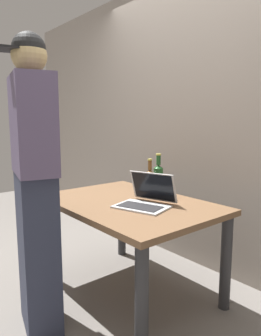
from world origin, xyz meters
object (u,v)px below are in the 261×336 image
beer_bottle_green (158,177)px  beer_bottle_brown (150,181)px  person_figure (35,186)px  coffee_mug (167,193)px  laptop (146,199)px  beer_bottle_dark (150,182)px

beer_bottle_green → beer_bottle_brown: bearing=-97.9°
person_figure → coffee_mug: bearing=78.8°
laptop → beer_bottle_green: 0.44m
beer_bottle_brown → beer_bottle_dark: size_ratio=0.96×
laptop → beer_bottle_dark: (-0.20, 0.22, 0.06)m
coffee_mug → beer_bottle_dark: bearing=-171.1°
person_figure → coffee_mug: person_figure is taller
laptop → coffee_mug: (-0.03, 0.24, 0.00)m
beer_bottle_dark → coffee_mug: (0.16, 0.03, -0.06)m
laptop → beer_bottle_green: bearing=124.3°
coffee_mug → person_figure: bearing=-101.2°
person_figure → beer_bottle_brown: bearing=91.9°
beer_bottle_green → person_figure: size_ratio=0.18×
beer_bottle_dark → coffee_mug: beer_bottle_dark is taller
beer_bottle_brown → person_figure: size_ratio=0.16×
beer_bottle_brown → beer_bottle_green: beer_bottle_green is taller
beer_bottle_dark → person_figure: (-0.02, -0.92, 0.09)m
beer_bottle_dark → person_figure: bearing=-91.4°
laptop → beer_bottle_dark: bearing=132.1°
beer_bottle_dark → person_figure: 0.92m
beer_bottle_brown → person_figure: (0.03, -0.97, 0.09)m
beer_bottle_green → beer_bottle_dark: beer_bottle_green is taller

